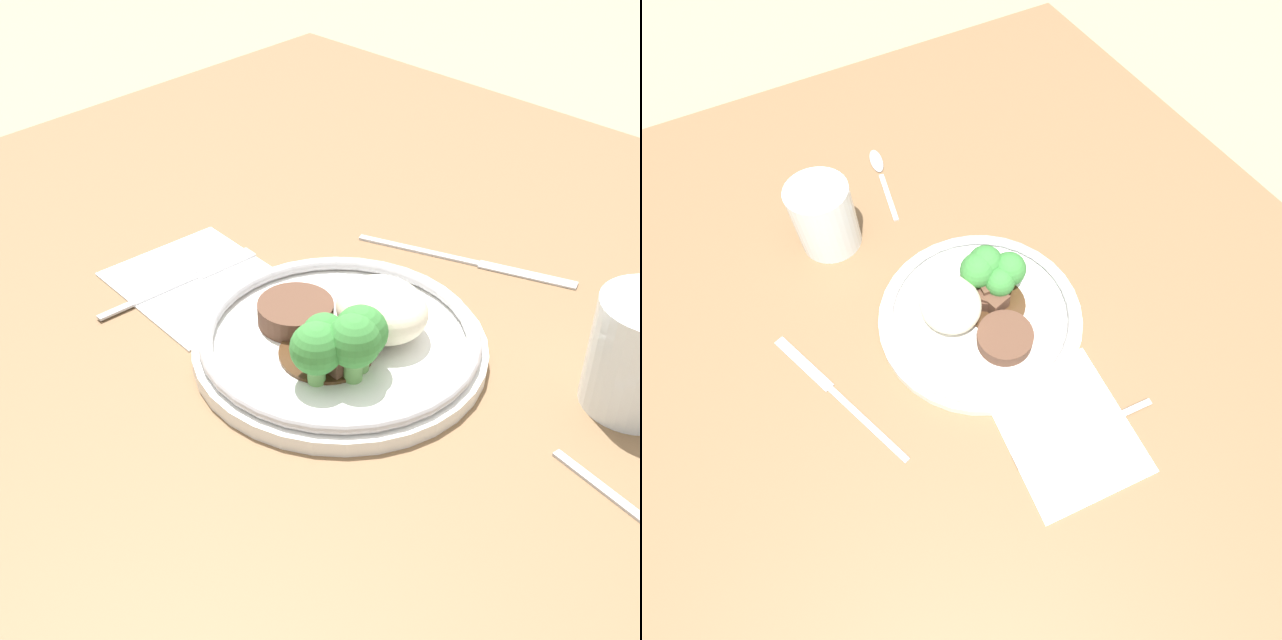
# 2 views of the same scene
# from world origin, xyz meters

# --- Properties ---
(ground_plane) EXTENTS (8.00, 8.00, 0.00)m
(ground_plane) POSITION_xyz_m (0.00, 0.00, 0.00)
(ground_plane) COLOR #998466
(dining_table) EXTENTS (1.16, 1.04, 0.04)m
(dining_table) POSITION_xyz_m (0.00, 0.00, 0.02)
(dining_table) COLOR brown
(dining_table) RESTS_ON ground
(napkin) EXTENTS (0.17, 0.15, 0.00)m
(napkin) POSITION_xyz_m (-0.15, -0.06, 0.04)
(napkin) COLOR white
(napkin) RESTS_ON dining_table
(plate) EXTENTS (0.25, 0.25, 0.07)m
(plate) POSITION_xyz_m (0.02, -0.05, 0.06)
(plate) COLOR white
(plate) RESTS_ON dining_table
(fork) EXTENTS (0.03, 0.17, 0.00)m
(fork) POSITION_xyz_m (-0.16, -0.06, 0.05)
(fork) COLOR #B7B7BC
(fork) RESTS_ON napkin
(knife) EXTENTS (0.21, 0.08, 0.00)m
(knife) POSITION_xyz_m (0.01, 0.14, 0.04)
(knife) COLOR #B7B7BC
(knife) RESTS_ON dining_table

